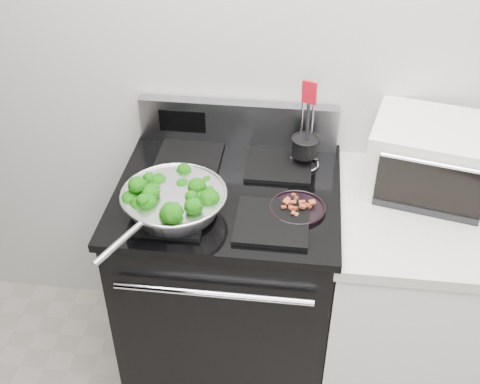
# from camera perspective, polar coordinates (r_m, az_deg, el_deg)

# --- Properties ---
(back_wall) EXTENTS (4.00, 0.02, 2.70)m
(back_wall) POSITION_cam_1_polar(r_m,az_deg,el_deg) (2.20, 7.94, 13.43)
(back_wall) COLOR #B7B3AD
(back_wall) RESTS_ON ground
(gas_range) EXTENTS (0.79, 0.69, 1.13)m
(gas_range) POSITION_cam_1_polar(r_m,az_deg,el_deg) (2.42, -1.03, -8.50)
(gas_range) COLOR black
(gas_range) RESTS_ON floor
(counter) EXTENTS (0.62, 0.68, 0.92)m
(counter) POSITION_cam_1_polar(r_m,az_deg,el_deg) (2.47, 15.20, -10.07)
(counter) COLOR white
(counter) RESTS_ON floor
(skillet) EXTENTS (0.35, 0.53, 0.08)m
(skillet) POSITION_cam_1_polar(r_m,az_deg,el_deg) (1.98, -6.29, -0.86)
(skillet) COLOR silver
(skillet) RESTS_ON gas_range
(broccoli_pile) EXTENTS (0.28, 0.28, 0.10)m
(broccoli_pile) POSITION_cam_1_polar(r_m,az_deg,el_deg) (1.97, -6.28, -0.37)
(broccoli_pile) COLOR #083204
(broccoli_pile) RESTS_ON skillet
(bacon_plate) EXTENTS (0.19, 0.19, 0.04)m
(bacon_plate) POSITION_cam_1_polar(r_m,az_deg,el_deg) (2.02, 5.46, -1.30)
(bacon_plate) COLOR black
(bacon_plate) RESTS_ON gas_range
(utensil_holder) EXTENTS (0.11, 0.11, 0.35)m
(utensil_holder) POSITION_cam_1_polar(r_m,az_deg,el_deg) (2.22, 6.16, 3.91)
(utensil_holder) COLOR silver
(utensil_holder) RESTS_ON gas_range
(toaster_oven) EXTENTS (0.50, 0.42, 0.25)m
(toaster_oven) POSITION_cam_1_polar(r_m,az_deg,el_deg) (2.21, 18.04, 3.05)
(toaster_oven) COLOR white
(toaster_oven) RESTS_ON counter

